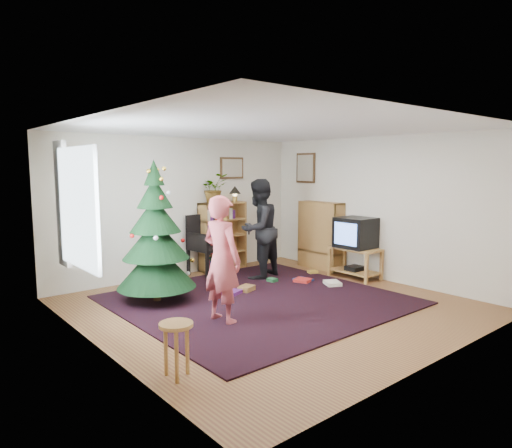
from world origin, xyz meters
TOP-DOWN VIEW (x-y plane):
  - floor at (0.00, 0.00)m, footprint 5.00×5.00m
  - ceiling at (0.00, 0.00)m, footprint 5.00×5.00m
  - wall_back at (0.00, 2.50)m, footprint 5.00×0.02m
  - wall_front at (0.00, -2.50)m, footprint 5.00×0.02m
  - wall_left at (-2.50, 0.00)m, footprint 0.02×5.00m
  - wall_right at (2.50, 0.00)m, footprint 0.02×5.00m
  - rug at (0.00, 0.30)m, footprint 3.80×3.60m
  - window_pane at (-2.47, 0.60)m, footprint 0.04×1.20m
  - curtain at (-2.43, 1.30)m, footprint 0.06×0.35m
  - picture_back at (1.15, 2.48)m, footprint 0.55×0.03m
  - picture_right at (2.48, 1.75)m, footprint 0.03×0.50m
  - christmas_tree at (-1.18, 1.21)m, footprint 1.15×1.15m
  - bookshelf_back at (0.82, 2.34)m, footprint 0.95×0.30m
  - bookshelf_right at (2.34, 1.19)m, footprint 0.30×0.95m
  - tv_stand at (2.22, 0.26)m, footprint 0.49×0.88m
  - crt_tv at (2.22, 0.26)m, footprint 0.57×0.61m
  - armchair at (0.36, 2.25)m, footprint 0.66×0.66m
  - stool at (-2.20, -1.12)m, footprint 0.32×0.32m
  - person_standing at (-0.96, -0.12)m, footprint 0.48×0.65m
  - person_by_chair at (0.90, 1.36)m, footprint 0.99×0.86m
  - potted_plant at (0.62, 2.34)m, footprint 0.52×0.46m
  - table_lamp at (1.12, 2.34)m, footprint 0.23×0.23m
  - floor_clutter at (0.97, 0.69)m, footprint 2.18×1.01m

SIDE VIEW (x-z plane):
  - floor at x=0.00m, z-range 0.00..0.00m
  - rug at x=0.00m, z-range 0.00..0.02m
  - floor_clutter at x=0.97m, z-range 0.00..0.08m
  - tv_stand at x=2.22m, z-range 0.05..0.60m
  - stool at x=-2.20m, z-range 0.15..0.68m
  - armchair at x=0.36m, z-range 0.05..1.15m
  - bookshelf_back at x=0.82m, z-range 0.01..1.31m
  - bookshelf_right at x=2.34m, z-range 0.01..1.31m
  - person_standing at x=-0.96m, z-range 0.00..1.62m
  - crt_tv at x=2.22m, z-range 0.55..1.09m
  - christmas_tree at x=-1.18m, z-range -0.17..1.91m
  - person_by_chair at x=0.90m, z-range 0.00..1.76m
  - wall_back at x=0.00m, z-range 0.00..2.50m
  - wall_front at x=0.00m, z-range 0.00..2.50m
  - wall_left at x=-2.50m, z-range 0.00..2.50m
  - wall_right at x=2.50m, z-range 0.00..2.50m
  - window_pane at x=-2.47m, z-range 0.80..2.20m
  - curtain at x=-2.43m, z-range 0.70..2.30m
  - table_lamp at x=1.12m, z-range 1.35..1.66m
  - potted_plant at x=0.62m, z-range 1.30..1.85m
  - picture_back at x=1.15m, z-range 1.74..2.16m
  - picture_right at x=2.48m, z-range 1.65..2.25m
  - ceiling at x=0.00m, z-range 2.50..2.50m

